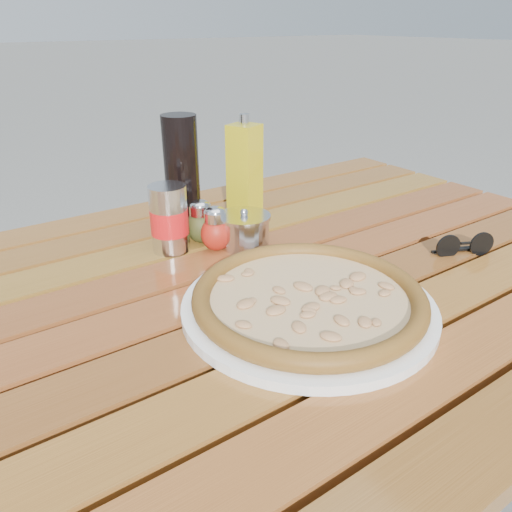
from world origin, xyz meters
TOP-DOWN VIEW (x-y plane):
  - table at (0.00, -0.00)m, footprint 1.40×0.90m
  - plate at (-0.01, -0.12)m, footprint 0.45×0.45m
  - pizza at (-0.01, -0.12)m, footprint 0.43×0.43m
  - pepper_shaker at (-0.01, 0.14)m, footprint 0.07×0.07m
  - oregano_shaker at (-0.01, 0.18)m, footprint 0.07×0.07m
  - dark_bottle at (-0.00, 0.26)m, footprint 0.08×0.08m
  - soda_can at (-0.07, 0.18)m, footprint 0.09×0.09m
  - olive_oil_cruet at (0.13, 0.25)m, footprint 0.07×0.07m
  - parmesan_tin at (0.05, 0.12)m, footprint 0.13×0.13m
  - sunglasses at (0.34, -0.13)m, footprint 0.11×0.06m

SIDE VIEW (x-z plane):
  - table at x=0.00m, z-range 0.30..1.05m
  - plate at x=-0.01m, z-range 0.75..0.76m
  - sunglasses at x=0.34m, z-range 0.74..0.79m
  - pizza at x=-0.01m, z-range 0.76..0.79m
  - parmesan_tin at x=0.05m, z-range 0.74..0.82m
  - pepper_shaker at x=-0.01m, z-range 0.75..0.83m
  - oregano_shaker at x=-0.01m, z-range 0.75..0.83m
  - soda_can at x=-0.07m, z-range 0.75..0.87m
  - olive_oil_cruet at x=0.13m, z-range 0.74..0.95m
  - dark_bottle at x=0.00m, z-range 0.75..0.97m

